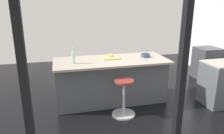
# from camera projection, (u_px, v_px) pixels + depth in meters

# --- Properties ---
(ground_plane) EXTENTS (7.61, 7.61, 0.00)m
(ground_plane) POSITION_uv_depth(u_px,v_px,m) (129.00, 101.00, 4.70)
(ground_plane) COLOR black
(oven_range) EXTENTS (0.60, 0.61, 0.87)m
(oven_range) POSITION_uv_depth(u_px,v_px,m) (207.00, 63.00, 6.00)
(oven_range) COLOR #38383D
(oven_range) RESTS_ON ground_plane
(kitchen_island) EXTENTS (2.33, 0.98, 0.94)m
(kitchen_island) POSITION_uv_depth(u_px,v_px,m) (111.00, 80.00, 4.57)
(kitchen_island) COLOR #4C5156
(kitchen_island) RESTS_ON ground_plane
(stool_by_window) EXTENTS (0.44, 0.44, 0.71)m
(stool_by_window) POSITION_uv_depth(u_px,v_px,m) (124.00, 99.00, 4.01)
(stool_by_window) COLOR #B7B7BC
(stool_by_window) RESTS_ON ground_plane
(cutting_board) EXTENTS (0.36, 0.24, 0.02)m
(cutting_board) POSITION_uv_depth(u_px,v_px,m) (111.00, 58.00, 4.49)
(cutting_board) COLOR tan
(cutting_board) RESTS_ON kitchen_island
(apple_yellow) EXTENTS (0.08, 0.08, 0.08)m
(apple_yellow) POSITION_uv_depth(u_px,v_px,m) (111.00, 55.00, 4.54)
(apple_yellow) COLOR gold
(apple_yellow) RESTS_ON cutting_board
(water_bottle) EXTENTS (0.06, 0.06, 0.31)m
(water_bottle) POSITION_uv_depth(u_px,v_px,m) (73.00, 57.00, 4.10)
(water_bottle) COLOR silver
(water_bottle) RESTS_ON kitchen_island
(fruit_bowl) EXTENTS (0.20, 0.20, 0.07)m
(fruit_bowl) POSITION_uv_depth(u_px,v_px,m) (145.00, 55.00, 4.61)
(fruit_bowl) COLOR #334C6B
(fruit_bowl) RESTS_ON kitchen_island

